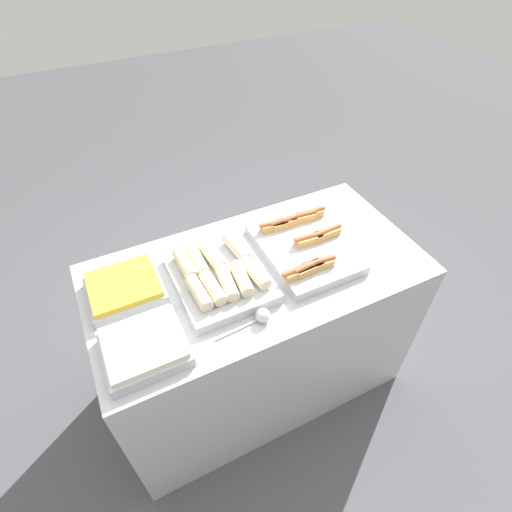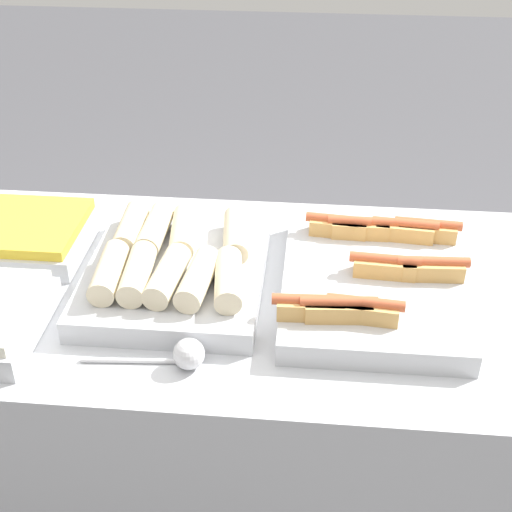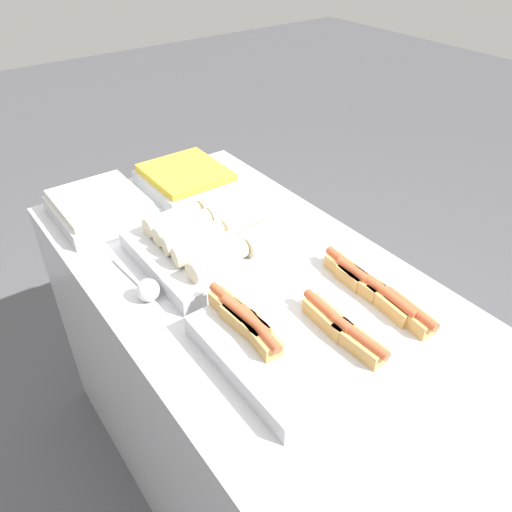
# 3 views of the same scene
# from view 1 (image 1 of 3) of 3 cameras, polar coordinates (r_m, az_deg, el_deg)

# --- Properties ---
(ground_plane) EXTENTS (12.00, 12.00, 0.00)m
(ground_plane) POSITION_cam_1_polar(r_m,az_deg,el_deg) (2.52, 0.12, -16.60)
(ground_plane) COLOR #4C4C51
(counter) EXTENTS (1.49, 0.77, 0.93)m
(counter) POSITION_cam_1_polar(r_m,az_deg,el_deg) (2.13, 0.14, -10.50)
(counter) COLOR #B7BABF
(counter) RESTS_ON ground_plane
(tray_hotdogs) EXTENTS (0.40, 0.50, 0.10)m
(tray_hotdogs) POSITION_cam_1_polar(r_m,az_deg,el_deg) (1.84, 6.81, 1.40)
(tray_hotdogs) COLOR #B7BABF
(tray_hotdogs) RESTS_ON counter
(tray_wraps) EXTENTS (0.37, 0.45, 0.10)m
(tray_wraps) POSITION_cam_1_polar(r_m,az_deg,el_deg) (1.69, -5.26, -2.76)
(tray_wraps) COLOR #B7BABF
(tray_wraps) RESTS_ON counter
(tray_side_front) EXTENTS (0.29, 0.27, 0.07)m
(tray_side_front) POSITION_cam_1_polar(r_m,az_deg,el_deg) (1.53, -15.64, -12.43)
(tray_side_front) COLOR #B7BABF
(tray_side_front) RESTS_ON counter
(tray_side_back) EXTENTS (0.29, 0.27, 0.07)m
(tray_side_back) POSITION_cam_1_polar(r_m,az_deg,el_deg) (1.73, -18.24, -4.45)
(tray_side_back) COLOR #B7BABF
(tray_side_back) RESTS_ON counter
(serving_spoon_near) EXTENTS (0.23, 0.06, 0.06)m
(serving_spoon_near) POSITION_cam_1_polar(r_m,az_deg,el_deg) (1.56, 0.70, -8.65)
(serving_spoon_near) COLOR silver
(serving_spoon_near) RESTS_ON counter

